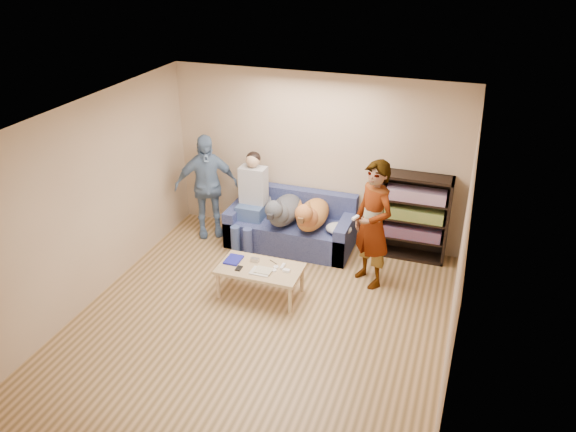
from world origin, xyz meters
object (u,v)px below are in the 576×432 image
at_px(person_standing_right, 373,225).
at_px(dog_tan, 311,215).
at_px(person_standing_left, 206,186).
at_px(bookshelf, 414,215).
at_px(person_seated, 251,197).
at_px(dog_gray, 283,210).
at_px(sofa, 291,228).
at_px(notebook_blue, 234,260).
at_px(camera_silver, 255,260).
at_px(coffee_table, 260,270).

height_order(person_standing_right, dog_tan, person_standing_right).
height_order(person_standing_left, bookshelf, person_standing_left).
relative_size(person_seated, dog_gray, 1.17).
distance_m(sofa, dog_tan, 0.54).
height_order(notebook_blue, camera_silver, camera_silver).
relative_size(person_standing_right, person_standing_left, 1.07).
bearing_deg(bookshelf, person_standing_right, -116.25).
relative_size(person_seated, bookshelf, 1.13).
bearing_deg(person_standing_right, dog_gray, -158.62).
bearing_deg(dog_gray, coffee_table, -84.56).
height_order(person_standing_right, person_standing_left, person_standing_right).
relative_size(person_standing_left, bookshelf, 1.28).
height_order(person_standing_left, person_seated, person_standing_left).
relative_size(person_standing_left, person_seated, 1.13).
bearing_deg(camera_silver, coffee_table, -45.00).
bearing_deg(dog_tan, person_standing_left, 177.72).
height_order(camera_silver, dog_gray, dog_gray).
xyz_separation_m(sofa, coffee_table, (0.05, -1.44, 0.09)).
relative_size(person_standing_right, sofa, 0.94).
xyz_separation_m(notebook_blue, sofa, (0.35, 1.39, -0.15)).
xyz_separation_m(person_standing_left, notebook_blue, (1.01, -1.28, -0.40)).
height_order(person_standing_right, coffee_table, person_standing_right).
distance_m(person_seated, coffee_table, 1.52).
relative_size(person_standing_right, dog_gray, 1.42).
height_order(person_standing_left, coffee_table, person_standing_left).
xyz_separation_m(person_standing_left, coffee_table, (1.41, -1.33, -0.46)).
bearing_deg(camera_silver, person_standing_left, 136.78).
relative_size(person_standing_left, sofa, 0.88).
relative_size(camera_silver, dog_tan, 0.09).
distance_m(dog_tan, bookshelf, 1.49).
bearing_deg(bookshelf, person_seated, -171.47).
height_order(camera_silver, person_seated, person_seated).
xyz_separation_m(notebook_blue, dog_tan, (0.72, 1.21, 0.21)).
height_order(person_standing_right, notebook_blue, person_standing_right).
distance_m(dog_tan, coffee_table, 1.33).
bearing_deg(sofa, person_standing_left, -175.43).
xyz_separation_m(notebook_blue, camera_silver, (0.28, 0.07, 0.01)).
bearing_deg(person_standing_right, camera_silver, -115.14).
height_order(person_seated, dog_tan, person_seated).
bearing_deg(person_seated, coffee_table, -63.62).
bearing_deg(coffee_table, dog_tan, 75.96).
height_order(person_standing_left, notebook_blue, person_standing_left).
bearing_deg(notebook_blue, person_seated, 101.25).
xyz_separation_m(person_seated, bookshelf, (2.40, 0.36, -0.09)).
height_order(dog_tan, coffee_table, dog_tan).
height_order(person_standing_left, camera_silver, person_standing_left).
relative_size(person_seated, dog_tan, 1.25).
relative_size(person_standing_right, bookshelf, 1.37).
bearing_deg(sofa, camera_silver, -93.09).
distance_m(person_standing_right, person_standing_left, 2.77).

